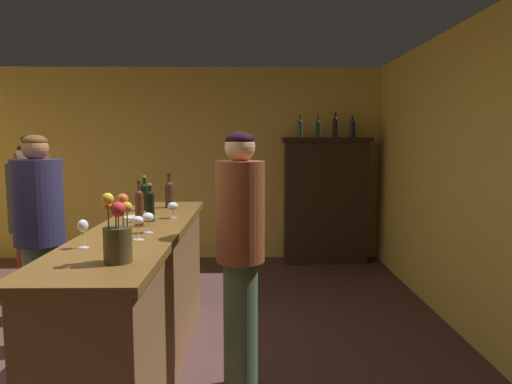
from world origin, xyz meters
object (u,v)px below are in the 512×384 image
Objects in this scene: display_bottle_midright at (352,128)px; wine_bottle_chardonnay at (139,206)px; bartender at (240,249)px; patron_near_entrance at (32,225)px; patron_by_cabinet at (34,209)px; wine_glass_mid at (83,227)px; cheese_plate at (136,217)px; wine_bottle_pinot at (150,204)px; wine_glass_rear at (148,218)px; wine_glass_spare at (173,207)px; wine_bottle_malbec at (145,195)px; flower_arrangement at (118,235)px; display_bottle_left at (300,128)px; patron_in_grey at (40,234)px; display_bottle_midleft at (318,128)px; display_bottle_center at (335,126)px; display_cabinet at (325,198)px; wine_glass_front at (138,222)px; wine_bottle_syrah at (169,193)px; bar_counter at (141,299)px.

wine_bottle_chardonnay is at bearing -126.09° from display_bottle_midright.
patron_near_entrance is at bearing -19.63° from bartender.
patron_by_cabinet reaches higher than bartender.
cheese_plate is (0.04, 1.02, -0.11)m from wine_glass_mid.
patron_by_cabinet is at bearing 133.98° from wine_bottle_chardonnay.
patron_by_cabinet is at bearing 138.73° from wine_bottle_pinot.
wine_glass_rear reaches higher than wine_glass_spare.
bartender reaches higher than wine_bottle_malbec.
wine_bottle_chardonnay is 0.39m from wine_glass_spare.
display_bottle_left reaches higher than flower_arrangement.
wine_bottle_chardonnay is 1.98× the size of wine_glass_mid.
display_bottle_midleft is at bearing 79.20° from patron_in_grey.
wine_glass_mid is at bearing -119.91° from display_bottle_center.
wine_glass_mid is (-1.97, -3.63, 0.29)m from display_cabinet.
wine_glass_front reaches higher than wine_glass_rear.
display_cabinet is at bearing 49.16° from wine_bottle_syrah.
cheese_plate reaches higher than bar_counter.
patron_by_cabinet is (-1.33, 1.15, -0.10)m from cheese_plate.
display_bottle_midright is at bearing 74.64° from patron_by_cabinet.
wine_glass_mid is 0.51m from wine_glass_rear.
wine_glass_spare is 0.38× the size of display_bottle_center.
wine_bottle_pinot is at bearing -45.01° from cheese_plate.
patron_by_cabinet is (-2.90, -1.46, -0.87)m from display_bottle_left.
display_bottle_center reaches higher than patron_in_grey.
display_cabinet is 3.56m from patron_by_cabinet.
display_bottle_midleft reaches higher than wine_glass_front.
wine_glass_mid is (-0.16, -0.67, -0.02)m from wine_bottle_chardonnay.
display_bottle_center is (1.88, 2.03, 0.66)m from wine_bottle_syrah.
cheese_plate is 3.27m from display_bottle_midleft.
display_bottle_midright is (2.29, 2.20, 0.64)m from wine_bottle_malbec.
wine_bottle_malbec is at bearing 23.23° from patron_by_cabinet.
wine_bottle_malbec is at bearing 92.62° from cheese_plate.
wine_glass_spare is at bearing -123.81° from display_bottle_center.
flower_arrangement reaches higher than cheese_plate.
wine_bottle_syrah is 0.93× the size of display_bottle_center.
display_bottle_midleft reaches higher than flower_arrangement.
display_bottle_left is 3.46m from bartender.
wine_glass_rear is 3.63m from display_bottle_midleft.
wine_bottle_malbec is at bearing 88.96° from wine_glass_mid.
wine_bottle_chardonnay is (-0.00, 0.04, 0.66)m from bar_counter.
display_bottle_midleft reaches higher than display_bottle_left.
display_bottle_midright reaches higher than wine_glass_spare.
wine_glass_mid is (-0.16, -0.63, 0.64)m from bar_counter.
wine_bottle_malbec is 0.25m from wine_bottle_syrah.
display_cabinet is at bearing 180.00° from display_bottle_midright.
display_bottle_center reaches higher than wine_bottle_syrah.
flower_arrangement is 0.93m from bartender.
wine_bottle_pinot is 1.47× the size of cheese_plate.
wine_glass_front is 0.91× the size of wine_glass_mid.
flower_arrangement is 1.67m from patron_in_grey.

